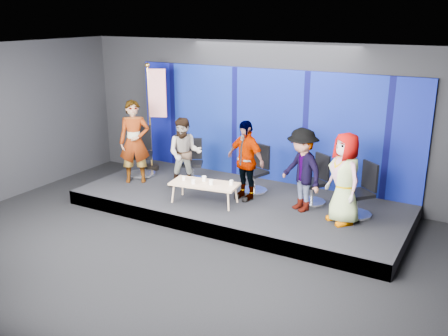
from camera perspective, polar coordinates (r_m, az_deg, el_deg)
The scene contains 21 objects.
ground at distance 8.91m, azimuth -5.85°, elevation -10.17°, with size 10.00×10.00×0.00m, color black.
room_walls at distance 8.08m, azimuth -6.37°, elevation 5.30°, with size 10.02×8.02×3.51m.
riser at distance 10.79m, azimuth 1.78°, elevation -4.14°, with size 7.00×3.00×0.30m, color black.
backdrop at distance 11.62m, azimuth 5.18°, elevation 4.84°, with size 7.00×0.08×2.60m, color #080A62.
chair_a at distance 12.28m, azimuth -9.41°, elevation 0.98°, with size 0.93×0.93×1.18m.
panelist_a at distance 11.66m, azimuth -10.19°, elevation 2.96°, with size 0.70×0.46×1.92m, color black.
chair_b at distance 11.75m, azimuth -3.57°, elevation 0.10°, with size 0.75×0.75×0.99m.
panelist_b at distance 11.17m, azimuth -4.51°, elevation 1.70°, with size 0.78×0.61×1.60m, color black.
chair_c at distance 11.01m, azimuth 3.68°, elevation -0.99°, with size 0.74×0.74×1.05m.
panelist_c at distance 10.44m, azimuth 2.45°, elevation 0.90°, with size 1.00×0.41×1.70m, color black.
chair_d at distance 10.49m, azimuth 10.28°, elevation -2.21°, with size 0.80×0.80×1.04m.
panelist_d at distance 9.93m, azimuth 8.87°, elevation -0.22°, with size 1.09×0.62×1.68m, color black.
chair_e at distance 10.03m, azimuth 15.27°, elevation -3.41°, with size 0.85×0.85×1.07m.
panelist_e at distance 9.49m, azimuth 13.61°, elevation -1.17°, with size 0.85×0.55×1.74m, color black.
coffee_table at distance 10.33m, azimuth -2.25°, elevation -1.91°, with size 1.47×0.79×0.43m.
mug_a at distance 10.50m, azimuth -4.61°, elevation -1.19°, with size 0.07×0.07×0.08m, color white.
mug_b at distance 10.27m, azimuth -3.52°, elevation -1.56°, with size 0.08×0.08×0.10m, color white.
mug_c at distance 10.43m, azimuth -2.28°, elevation -1.21°, with size 0.09×0.09×0.11m, color white.
mug_d at distance 10.20m, azimuth -1.48°, elevation -1.64°, with size 0.09×0.09×0.11m, color white.
mug_e at distance 10.19m, azimuth 0.85°, elevation -1.67°, with size 0.08×0.08×0.10m, color white.
flag_stand at distance 12.38m, azimuth -7.91°, elevation 6.06°, with size 0.59×0.37×2.67m.
Camera 1 is at (4.64, -6.41, 4.10)m, focal length 40.00 mm.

